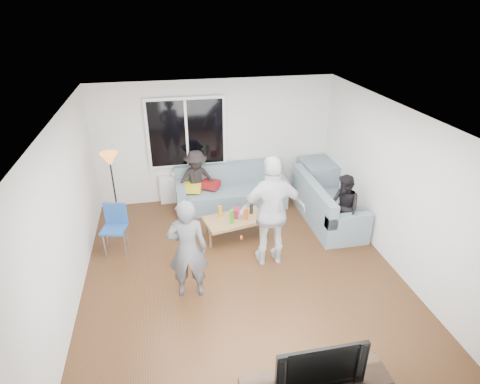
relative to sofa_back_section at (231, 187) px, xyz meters
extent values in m
cube|color=#56351C|center=(-0.24, -2.27, -0.45)|extent=(5.00, 5.50, 0.04)
cube|color=white|center=(-0.24, -2.27, 2.20)|extent=(5.00, 5.50, 0.04)
cube|color=silver|center=(-0.24, 0.50, 0.88)|extent=(5.00, 0.04, 2.60)
cube|color=silver|center=(-0.24, -5.04, 0.88)|extent=(5.00, 0.04, 2.60)
cube|color=silver|center=(-2.76, -2.27, 0.88)|extent=(0.04, 5.50, 2.60)
cube|color=silver|center=(2.28, -2.27, 0.88)|extent=(0.04, 5.50, 2.60)
cube|color=white|center=(-0.84, 0.42, 1.12)|extent=(1.62, 0.06, 1.47)
cube|color=black|center=(-0.84, 0.38, 1.12)|extent=(1.50, 0.02, 1.35)
cube|color=white|center=(-0.84, 0.37, 1.12)|extent=(0.05, 0.03, 1.35)
cube|color=silver|center=(-0.84, 0.38, -0.11)|extent=(1.30, 0.12, 0.62)
imported|color=#28652D|center=(-0.57, 0.35, 0.36)|extent=(0.19, 0.16, 0.32)
imported|color=silver|center=(-1.14, 0.35, 0.28)|extent=(0.17, 0.17, 0.16)
cube|color=slate|center=(2.01, 0.00, 0.00)|extent=(0.85, 0.85, 0.85)
cube|color=yellow|center=(-0.82, -0.02, 0.09)|extent=(0.44, 0.39, 0.14)
cube|color=maroon|center=(-0.42, 0.06, 0.09)|extent=(0.46, 0.44, 0.13)
cube|color=olive|center=(-0.14, -1.25, -0.22)|extent=(1.20, 0.81, 0.40)
cylinder|color=maroon|center=(-0.10, -1.20, 0.06)|extent=(0.17, 0.17, 0.17)
imported|color=#4B4B50|center=(-1.10, -2.64, 0.37)|extent=(0.61, 0.44, 1.59)
imported|color=silver|center=(0.31, -2.09, 0.53)|extent=(1.12, 0.48, 1.90)
imported|color=black|center=(1.78, -1.65, 0.20)|extent=(0.59, 0.69, 1.25)
imported|color=black|center=(-0.72, 0.03, 0.22)|extent=(0.89, 0.59, 1.29)
imported|color=black|center=(0.06, -4.77, 0.29)|extent=(0.96, 0.13, 0.55)
cylinder|color=black|center=(0.19, -1.12, 0.09)|extent=(0.07, 0.07, 0.24)
cylinder|color=#27931A|center=(-0.23, -1.39, 0.11)|extent=(0.08, 0.08, 0.26)
cylinder|color=#C7830B|center=(-0.40, -1.13, 0.09)|extent=(0.07, 0.07, 0.22)
cylinder|color=#D54912|center=(0.04, -1.33, 0.09)|extent=(0.07, 0.07, 0.23)
camera|label=1|loc=(-1.28, -7.38, 3.65)|focal=29.45mm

